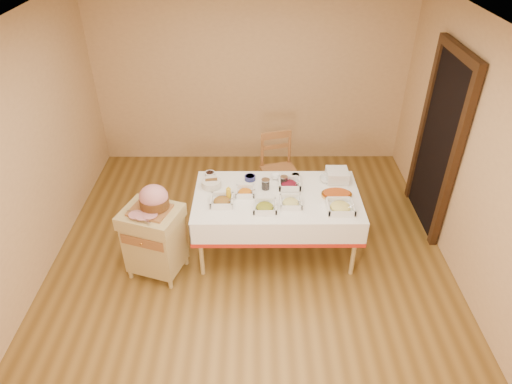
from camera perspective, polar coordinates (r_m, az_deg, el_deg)
room_shell at (r=4.44m, az=-0.89°, el=3.09°), size 5.00×5.00×5.00m
doorway at (r=5.74m, az=21.95°, el=5.93°), size 0.09×1.10×2.20m
dining_table at (r=5.09m, az=2.60°, el=-1.94°), size 1.82×1.02×0.76m
butcher_cart at (r=4.99m, az=-12.59°, el=-5.63°), size 0.71×0.64×0.82m
dining_chair at (r=5.97m, az=2.86°, el=2.89°), size 0.53×0.51×0.97m
ham_on_board at (r=4.72m, az=-12.72°, el=-0.96°), size 0.42×0.40×0.28m
serving_dish_a at (r=4.86m, az=-4.29°, el=-1.12°), size 0.24×0.24×0.11m
serving_dish_b at (r=4.76m, az=1.11°, el=-1.87°), size 0.24×0.24×0.10m
serving_dish_c at (r=4.84m, az=4.37°, el=-1.31°), size 0.23×0.23×0.09m
serving_dish_d at (r=4.84m, az=10.49°, el=-1.85°), size 0.28×0.28×0.11m
serving_dish_e at (r=4.99m, az=-1.37°, el=0.01°), size 0.21×0.20×0.10m
serving_dish_f at (r=5.12m, az=4.19°, el=0.99°), size 0.25×0.24×0.12m
small_bowl_left at (r=5.33m, az=-5.77°, el=2.25°), size 0.12×0.12×0.05m
small_bowl_mid at (r=5.24m, az=-0.75°, el=1.81°), size 0.13×0.13×0.05m
small_bowl_right at (r=5.29m, az=4.95°, el=2.00°), size 0.11×0.11×0.05m
bowl_white_imported at (r=5.28m, az=2.57°, el=1.91°), size 0.14×0.14×0.03m
bowl_small_imported at (r=5.28m, az=8.83°, el=1.61°), size 0.20×0.20×0.05m
preserve_jar_left at (r=5.07m, az=1.20°, el=0.93°), size 0.10×0.10×0.12m
preserve_jar_right at (r=5.15m, az=3.52°, el=1.37°), size 0.09×0.09×0.11m
mustard_bottle at (r=4.91m, az=-3.45°, el=-0.14°), size 0.05×0.05×0.16m
bread_basket at (r=5.14m, az=-5.58°, el=1.08°), size 0.22×0.22×0.10m
plate_stack at (r=5.29m, az=10.09°, el=2.05°), size 0.24×0.24×0.13m
brass_platter at (r=5.05m, az=10.04°, el=-0.29°), size 0.34×0.24×0.04m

